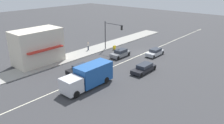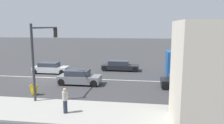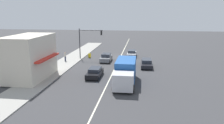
# 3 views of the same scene
# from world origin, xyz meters

# --- Properties ---
(ground_plane) EXTENTS (160.00, 160.00, 0.00)m
(ground_plane) POSITION_xyz_m (0.00, 18.00, 0.00)
(ground_plane) COLOR #38383A
(sidewalk_right) EXTENTS (4.00, 73.00, 0.12)m
(sidewalk_right) POSITION_xyz_m (9.00, 18.50, 0.06)
(sidewalk_right) COLOR #9E9B93
(sidewalk_right) RESTS_ON ground
(lane_marking_center) EXTENTS (0.16, 60.00, 0.01)m
(lane_marking_center) POSITION_xyz_m (0.00, 0.00, 0.00)
(lane_marking_center) COLOR beige
(lane_marking_center) RESTS_ON ground
(building_corner_store) EXTENTS (4.96, 7.84, 5.70)m
(building_corner_store) POSITION_xyz_m (10.48, 16.03, 2.97)
(building_corner_store) COLOR beige
(building_corner_store) RESTS_ON sidewalk_right
(traffic_signal_main) EXTENTS (4.59, 0.34, 5.60)m
(traffic_signal_main) POSITION_xyz_m (6.12, 2.64, 3.90)
(traffic_signal_main) COLOR #333338
(traffic_signal_main) RESTS_ON sidewalk_right
(pedestrian) EXTENTS (0.34, 0.34, 1.63)m
(pedestrian) POSITION_xyz_m (9.44, 5.66, 0.97)
(pedestrian) COLOR #282D42
(pedestrian) RESTS_ON sidewalk_right
(warning_aframe_sign) EXTENTS (0.45, 0.53, 0.84)m
(warning_aframe_sign) POSITION_xyz_m (5.93, 1.71, 0.43)
(warning_aframe_sign) COLOR yellow
(warning_aframe_sign) RESTS_ON ground
(delivery_truck) EXTENTS (2.44, 7.50, 2.87)m
(delivery_truck) POSITION_xyz_m (-2.20, 16.37, 1.47)
(delivery_truck) COLOR silver
(delivery_truck) RESTS_ON ground
(sedan_silver) EXTENTS (1.72, 4.11, 1.29)m
(sedan_silver) POSITION_xyz_m (-2.20, -0.51, 0.62)
(sedan_silver) COLOR #B7BABF
(sedan_silver) RESTS_ON ground
(sedan_dark) EXTENTS (1.78, 4.59, 1.26)m
(sedan_dark) POSITION_xyz_m (-5.00, 7.50, 0.60)
(sedan_dark) COLOR black
(sedan_dark) RESTS_ON ground
(suv_black) EXTENTS (1.77, 4.22, 1.25)m
(suv_black) POSITION_xyz_m (2.20, 14.12, 0.60)
(suv_black) COLOR black
(suv_black) RESTS_ON ground
(suv_grey) EXTENTS (1.75, 4.00, 1.40)m
(suv_grey) POSITION_xyz_m (2.20, 4.38, 0.67)
(suv_grey) COLOR slate
(suv_grey) RESTS_ON ground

